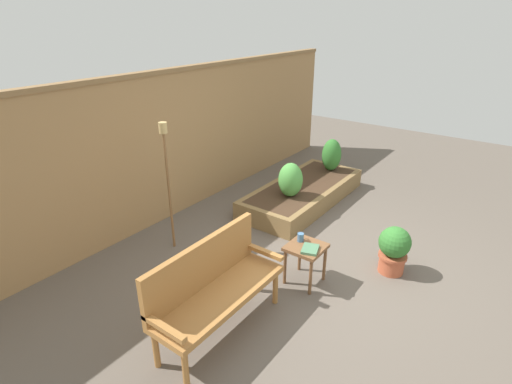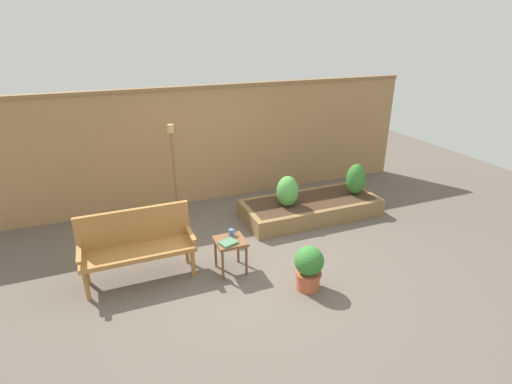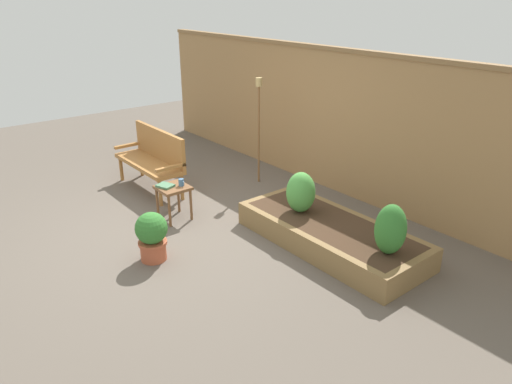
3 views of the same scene
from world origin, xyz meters
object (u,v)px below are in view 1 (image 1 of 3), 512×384
(shrub_near_bench, at_px, (290,180))
(tiki_torch, at_px, (167,165))
(side_table, at_px, (306,252))
(potted_boxwood, at_px, (394,248))
(book_on_table, at_px, (310,249))
(shrub_far_corner, at_px, (332,155))
(cup_on_table, at_px, (301,237))
(garden_bench, at_px, (213,282))

(shrub_near_bench, distance_m, tiki_torch, 1.97)
(side_table, height_order, potted_boxwood, potted_boxwood)
(potted_boxwood, bearing_deg, book_on_table, 142.06)
(shrub_near_bench, height_order, shrub_far_corner, shrub_far_corner)
(book_on_table, relative_size, shrub_far_corner, 0.38)
(book_on_table, distance_m, shrub_near_bench, 1.82)
(cup_on_table, relative_size, shrub_near_bench, 0.21)
(side_table, xyz_separation_m, shrub_near_bench, (1.36, 1.05, 0.17))
(garden_bench, distance_m, potted_boxwood, 2.25)
(shrub_far_corner, bearing_deg, shrub_near_bench, -180.00)
(garden_bench, xyz_separation_m, tiki_torch, (0.81, 1.44, 0.61))
(cup_on_table, xyz_separation_m, tiki_torch, (-0.42, 1.68, 0.63))
(garden_bench, xyz_separation_m, side_table, (1.17, -0.34, -0.15))
(tiki_torch, bearing_deg, shrub_far_corner, -13.32)
(potted_boxwood, xyz_separation_m, shrub_near_bench, (0.58, 1.80, 0.24))
(garden_bench, relative_size, tiki_torch, 0.85)
(cup_on_table, relative_size, potted_boxwood, 0.19)
(shrub_near_bench, relative_size, tiki_torch, 0.31)
(shrub_far_corner, bearing_deg, side_table, -158.84)
(cup_on_table, bearing_deg, shrub_far_corner, 19.60)
(garden_bench, height_order, shrub_far_corner, garden_bench)
(shrub_near_bench, xyz_separation_m, tiki_torch, (-1.73, 0.73, 0.59))
(shrub_near_bench, xyz_separation_m, shrub_far_corner, (1.36, 0.00, 0.02))
(tiki_torch, bearing_deg, book_on_table, -80.71)
(shrub_near_bench, bearing_deg, cup_on_table, -144.05)
(potted_boxwood, height_order, shrub_far_corner, shrub_far_corner)
(garden_bench, xyz_separation_m, book_on_table, (1.11, -0.42, -0.05))
(book_on_table, bearing_deg, side_table, 36.99)
(tiki_torch, bearing_deg, side_table, -78.53)
(garden_bench, bearing_deg, tiki_torch, 60.78)
(book_on_table, xyz_separation_m, potted_boxwood, (0.85, -0.66, -0.17))
(garden_bench, distance_m, side_table, 1.23)
(garden_bench, distance_m, shrub_far_corner, 3.96)
(side_table, xyz_separation_m, book_on_table, (-0.06, -0.08, 0.10))
(garden_bench, distance_m, shrub_near_bench, 2.63)
(book_on_table, bearing_deg, tiki_torch, 80.80)
(potted_boxwood, relative_size, shrub_near_bench, 1.13)
(garden_bench, distance_m, cup_on_table, 1.25)
(shrub_near_bench, bearing_deg, book_on_table, -141.36)
(cup_on_table, relative_size, book_on_table, 0.52)
(book_on_table, relative_size, shrub_near_bench, 0.41)
(potted_boxwood, bearing_deg, tiki_torch, 114.49)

